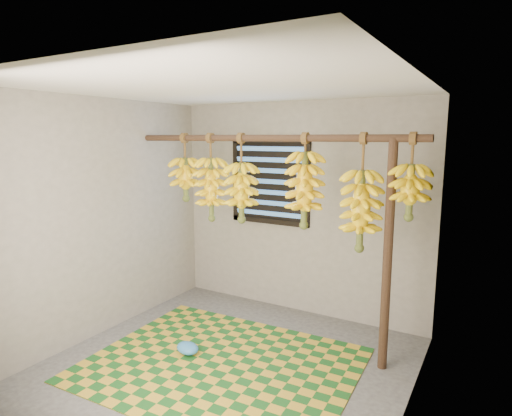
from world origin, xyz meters
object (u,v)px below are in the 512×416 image
Objects in this scene: plastic_bag at (188,348)px; banana_bunch_b at (211,189)px; banana_bunch_a at (186,179)px; banana_bunch_f at (410,192)px; banana_bunch_d at (304,190)px; woven_mat at (221,364)px; banana_bunch_e at (361,211)px; banana_bunch_c at (241,192)px; support_post at (388,258)px.

plastic_bag is 0.27× the size of banana_bunch_b.
banana_bunch_f is (2.31, 0.00, 0.01)m from banana_bunch_a.
banana_bunch_b is 1.04× the size of banana_bunch_d.
banana_bunch_a is 2.31m from banana_bunch_f.
banana_bunch_f reaches higher than woven_mat.
banana_bunch_a is 1.93m from banana_bunch_e.
banana_bunch_b is at bearing -180.00° from banana_bunch_f.
banana_bunch_c reaches higher than woven_mat.
plastic_bag is 0.28× the size of banana_bunch_d.
banana_bunch_b is at bearing 130.05° from woven_mat.
banana_bunch_e is at bearing 26.04° from plastic_bag.
woven_mat is 3.27× the size of banana_bunch_f.
banana_bunch_c is (0.37, 0.00, -0.01)m from banana_bunch_b.
banana_bunch_a reaches higher than plastic_bag.
banana_bunch_a is at bearing 180.00° from banana_bunch_b.
banana_bunch_d is at bearing -180.00° from banana_bunch_f.
banana_bunch_f is at bearing 25.93° from woven_mat.
banana_bunch_c is 0.87× the size of banana_bunch_e.
support_post is 2.84× the size of banana_bunch_f.
plastic_bag is at bearing -157.45° from support_post.
banana_bunch_c is at bearing -180.00° from banana_bunch_f.
banana_bunch_d is 0.55m from banana_bunch_e.
banana_bunch_d is (0.68, -0.00, 0.07)m from banana_bunch_c.
banana_bunch_b and banana_bunch_d have the same top height.
banana_bunch_e is at bearing -180.00° from banana_bunch_f.
banana_bunch_e is at bearing -0.00° from banana_bunch_c.
banana_bunch_f is (1.60, 0.00, 0.11)m from banana_bunch_c.
banana_bunch_c is 1.61m from banana_bunch_f.
woven_mat is 1.74m from banana_bunch_d.
plastic_bag is at bearing -104.80° from banana_bunch_c.
banana_bunch_b is 0.89× the size of banana_bunch_e.
plastic_bag is 0.24× the size of banana_bunch_e.
banana_bunch_a is 0.70× the size of banana_bunch_e.
plastic_bag is 0.34× the size of banana_bunch_a.
banana_bunch_d is 1.23× the size of banana_bunch_f.
woven_mat is 0.39m from plastic_bag.
woven_mat is at bearing -154.07° from banana_bunch_f.
banana_bunch_c is 1.25× the size of banana_bunch_f.
banana_bunch_b is (-0.57, 0.68, 1.47)m from woven_mat.
banana_bunch_b is at bearing 180.00° from banana_bunch_c.
woven_mat is at bearing -125.01° from banana_bunch_d.
banana_bunch_a is (-0.53, 0.68, 1.50)m from plastic_bag.
support_post is 2.30× the size of banana_bunch_d.
support_post is at bearing -180.00° from banana_bunch_f.
banana_bunch_a and banana_bunch_e have the same top height.
woven_mat is at bearing -0.44° from plastic_bag.
woven_mat is at bearing -49.95° from banana_bunch_b.
banana_bunch_b is 1.98m from banana_bunch_f.
banana_bunch_e is (1.58, -0.00, -0.09)m from banana_bunch_b.
banana_bunch_e is 1.44× the size of banana_bunch_f.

